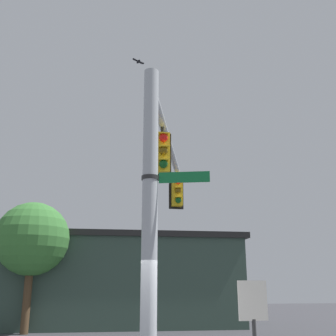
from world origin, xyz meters
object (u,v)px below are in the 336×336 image
object	(u,v)px
traffic_light_mid_inner	(177,191)
bird_flying	(138,62)
traffic_light_nearest_pole	(162,152)
historical_marker	(254,319)
street_name_sign	(164,178)

from	to	relation	value
traffic_light_mid_inner	bird_flying	distance (m)	4.94
traffic_light_nearest_pole	historical_marker	size ratio (longest dim) A/B	0.62
traffic_light_nearest_pole	bird_flying	size ratio (longest dim) A/B	2.91
historical_marker	street_name_sign	bearing A→B (deg)	4.26
traffic_light_nearest_pole	traffic_light_mid_inner	bearing A→B (deg)	-107.14
traffic_light_nearest_pole	traffic_light_mid_inner	distance (m)	4.55
traffic_light_mid_inner	street_name_sign	bearing A→B (deg)	75.30
historical_marker	traffic_light_mid_inner	bearing A→B (deg)	-88.55
traffic_light_mid_inner	historical_marker	xyz separation A→B (m)	(-0.16, 6.19, -3.92)
traffic_light_nearest_pole	bird_flying	world-z (taller)	bird_flying
traffic_light_mid_inner	historical_marker	size ratio (longest dim) A/B	0.62
street_name_sign	bird_flying	distance (m)	7.88
traffic_light_nearest_pole	historical_marker	xyz separation A→B (m)	(-1.50, 1.84, -3.92)
street_name_sign	traffic_light_nearest_pole	bearing A→B (deg)	-99.11
street_name_sign	traffic_light_mid_inner	bearing A→B (deg)	-104.70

